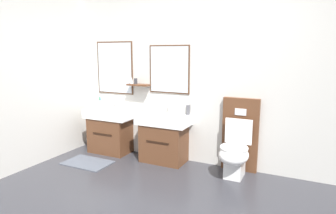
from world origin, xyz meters
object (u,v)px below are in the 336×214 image
vanity_sink_left (110,129)px  toothbrush_cup (100,103)px  toilet (237,147)px  vanity_sink_right (164,137)px  soap_dispenser (188,110)px

vanity_sink_left → toothbrush_cup: 0.51m
toilet → vanity_sink_right: bearing=178.9°
vanity_sink_left → toilet: (2.04, -0.02, 0.00)m
toilet → toothbrush_cup: (-2.34, 0.16, 0.39)m
vanity_sink_right → toothbrush_cup: 1.34m
toothbrush_cup → toilet: bearing=-3.9°
toilet → toothbrush_cup: size_ratio=4.89×
toilet → soap_dispenser: 0.88m
vanity_sink_left → soap_dispenser: 1.35m
vanity_sink_left → soap_dispenser: soap_dispenser is taller
toilet → soap_dispenser: toilet is taller
vanity_sink_left → toilet: size_ratio=0.76×
vanity_sink_left → toothbrush_cup: toothbrush_cup is taller
vanity_sink_right → toothbrush_cup: (-1.27, 0.14, 0.39)m
toilet → soap_dispenser: (-0.76, 0.17, 0.40)m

